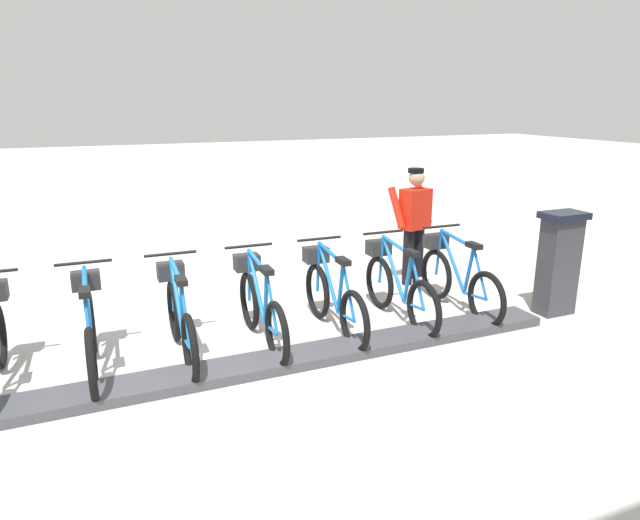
{
  "coord_description": "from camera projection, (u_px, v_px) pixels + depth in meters",
  "views": [
    {
      "loc": [
        -4.9,
        0.98,
        2.58
      ],
      "look_at": [
        0.5,
        -1.31,
        0.9
      ],
      "focal_mm": 31.74,
      "sensor_mm": 36.0,
      "label": 1
    }
  ],
  "objects": [
    {
      "name": "bike_docked_5",
      "position": [
        90.0,
        330.0,
        5.46
      ],
      "size": [
        1.72,
        0.54,
        1.02
      ],
      "color": "black",
      "rests_on": "ground"
    },
    {
      "name": "bike_docked_1",
      "position": [
        397.0,
        286.0,
        6.74
      ],
      "size": [
        1.72,
        0.54,
        1.02
      ],
      "color": "black",
      "rests_on": "ground"
    },
    {
      "name": "dock_rail_base",
      "position": [
        215.0,
        373.0,
        5.41
      ],
      "size": [
        0.44,
        7.64,
        0.1
      ],
      "primitive_type": "cube",
      "color": "#47474C",
      "rests_on": "ground"
    },
    {
      "name": "bike_docked_0",
      "position": [
        457.0,
        277.0,
        7.06
      ],
      "size": [
        1.72,
        0.54,
        1.02
      ],
      "color": "black",
      "rests_on": "ground"
    },
    {
      "name": "bike_docked_3",
      "position": [
        260.0,
        305.0,
        6.1
      ],
      "size": [
        1.72,
        0.54,
        1.02
      ],
      "color": "black",
      "rests_on": "ground"
    },
    {
      "name": "ground_plane",
      "position": [
        215.0,
        378.0,
        5.42
      ],
      "size": [
        60.0,
        60.0,
        0.0
      ],
      "primitive_type": "plane",
      "color": "beige"
    },
    {
      "name": "payment_kiosk",
      "position": [
        558.0,
        262.0,
        6.89
      ],
      "size": [
        0.36,
        0.52,
        1.28
      ],
      "color": "#38383D",
      "rests_on": "ground"
    },
    {
      "name": "bike_docked_4",
      "position": [
        180.0,
        317.0,
        5.78
      ],
      "size": [
        1.72,
        0.54,
        1.02
      ],
      "color": "black",
      "rests_on": "ground"
    },
    {
      "name": "worker_near_rack",
      "position": [
        414.0,
        222.0,
        7.94
      ],
      "size": [
        0.5,
        0.68,
        1.66
      ],
      "color": "white",
      "rests_on": "ground"
    },
    {
      "name": "bike_docked_2",
      "position": [
        332.0,
        295.0,
        6.42
      ],
      "size": [
        1.72,
        0.54,
        1.02
      ],
      "color": "black",
      "rests_on": "ground"
    }
  ]
}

